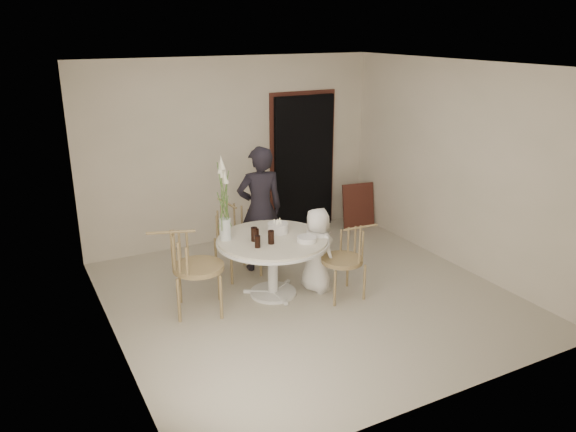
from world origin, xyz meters
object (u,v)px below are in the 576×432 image
chair_right (351,251)px  boy (317,250)px  birthday_cake (278,228)px  chair_left (185,259)px  flower_vase (224,205)px  chair_far (232,228)px  table (273,247)px  girl (260,209)px

chair_right → boy: (-0.30, 0.28, -0.03)m
boy → birthday_cake: (-0.39, 0.28, 0.26)m
birthday_cake → chair_left: bearing=-176.4°
boy → flower_vase: flower_vase is taller
chair_far → birthday_cake: bearing=-73.9°
chair_far → table: bearing=-86.0°
chair_left → birthday_cake: 1.20m
chair_left → girl: size_ratio=0.60×
chair_far → girl: girl is taller
table → girl: 0.83m
chair_far → boy: boy is taller
table → chair_far: size_ratio=1.43×
table → chair_right: bearing=-27.2°
chair_right → boy: size_ratio=0.82×
table → birthday_cake: 0.26m
chair_far → flower_vase: flower_vase is taller
chair_left → girl: 1.45m
chair_far → chair_left: size_ratio=0.94×
chair_far → chair_right: 1.62m
table → chair_left: chair_left is taller
chair_far → chair_left: bearing=-144.8°
flower_vase → chair_far: bearing=61.7°
girl → birthday_cake: (-0.06, -0.64, -0.04)m
chair_far → girl: 0.44m
table → chair_left: (-1.05, 0.06, 0.03)m
chair_far → girl: (0.36, -0.08, 0.23)m
table → boy: 0.56m
table → chair_left: bearing=176.5°
chair_left → birthday_cake: size_ratio=4.02×
table → girl: bearing=75.4°
girl → boy: 1.02m
boy → table: bearing=60.7°
boy → flower_vase: bearing=56.8°
chair_far → girl: size_ratio=0.56×
boy → birthday_cake: boy is taller
chair_right → birthday_cake: bearing=-125.8°
chair_left → flower_vase: bearing=-55.7°
flower_vase → birthday_cake: bearing=-7.0°
table → boy: (0.53, -0.14, -0.09)m
chair_left → chair_right: bearing=-86.0°
table → chair_far: 0.87m
chair_far → birthday_cake: chair_far is taller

